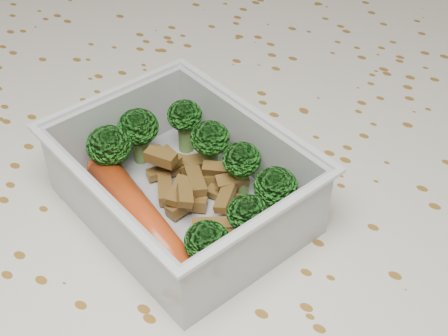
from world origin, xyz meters
The scene contains 6 objects.
dining_table centered at (0.00, 0.00, 0.67)m, with size 1.40×0.90×0.75m.
tablecloth centered at (0.00, 0.00, 0.72)m, with size 1.46×0.96×0.19m.
lunch_container centered at (-0.02, -0.03, 0.78)m, with size 0.21×0.19×0.06m.
broccoli_florets centered at (-0.02, -0.02, 0.79)m, with size 0.16×0.13×0.05m.
meat_pile centered at (-0.02, -0.02, 0.77)m, with size 0.11×0.08×0.03m.
sausage centered at (-0.03, -0.07, 0.77)m, with size 0.15×0.08×0.03m.
Camera 1 is at (0.19, -0.29, 1.10)m, focal length 50.00 mm.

